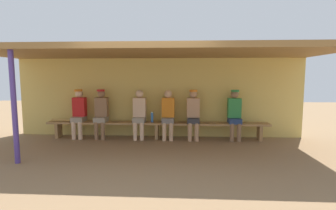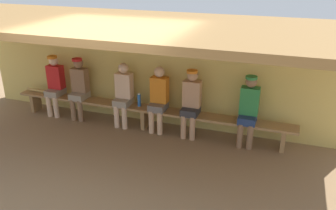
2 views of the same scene
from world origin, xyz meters
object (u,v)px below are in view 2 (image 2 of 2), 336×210
object	(u,v)px
player_in_red	(159,97)
player_near_post	(55,83)
player_leftmost	(249,108)
player_shirtless_tan	(191,100)
bench	(145,111)
player_rightmost	(79,86)
player_in_blue	(123,92)
water_bottle_clear	(139,100)
baseball_bat	(43,91)

from	to	relation	value
player_in_red	player_near_post	distance (m)	2.46
player_leftmost	player_shirtless_tan	bearing A→B (deg)	180.00
bench	player_shirtless_tan	bearing A→B (deg)	0.21
player_in_red	player_rightmost	distance (m)	1.83
player_in_blue	water_bottle_clear	size ratio (longest dim) A/B	4.77
water_bottle_clear	player_in_red	bearing A→B (deg)	-2.75
player_rightmost	bench	bearing A→B (deg)	-0.13
player_rightmost	player_near_post	world-z (taller)	same
player_in_blue	player_shirtless_tan	distance (m)	1.45
water_bottle_clear	player_rightmost	bearing A→B (deg)	-179.16
player_leftmost	player_near_post	distance (m)	4.23
player_leftmost	player_in_red	xyz separation A→B (m)	(-1.77, -0.00, -0.02)
player_near_post	water_bottle_clear	distance (m)	2.02
player_near_post	player_in_blue	bearing A→B (deg)	-0.02
bench	baseball_bat	distance (m)	2.51
player_in_red	player_near_post	xyz separation A→B (m)	(-2.46, 0.00, 0.02)
player_shirtless_tan	baseball_bat	distance (m)	3.50
player_shirtless_tan	water_bottle_clear	distance (m)	1.12
player_leftmost	player_near_post	bearing A→B (deg)	180.00
player_leftmost	player_in_red	world-z (taller)	player_leftmost
player_rightmost	baseball_bat	size ratio (longest dim) A/B	1.52
bench	player_in_red	distance (m)	0.46
player_in_red	water_bottle_clear	bearing A→B (deg)	177.25
water_bottle_clear	player_leftmost	bearing A→B (deg)	-0.53
player_in_red	player_shirtless_tan	distance (m)	0.68
player_near_post	baseball_bat	bearing A→B (deg)	-179.43
player_in_blue	water_bottle_clear	world-z (taller)	player_in_blue
bench	baseball_bat	world-z (taller)	baseball_bat
player_rightmost	baseball_bat	world-z (taller)	player_rightmost
player_leftmost	baseball_bat	xyz separation A→B (m)	(-4.58, -0.00, -0.25)
player_in_blue	player_near_post	distance (m)	1.68
water_bottle_clear	baseball_bat	bearing A→B (deg)	-179.42
bench	water_bottle_clear	world-z (taller)	water_bottle_clear
player_in_blue	water_bottle_clear	distance (m)	0.37
player_shirtless_tan	player_in_blue	bearing A→B (deg)	-179.98
player_shirtless_tan	water_bottle_clear	bearing A→B (deg)	178.94
player_in_blue	player_leftmost	world-z (taller)	player_leftmost
player_shirtless_tan	baseball_bat	bearing A→B (deg)	-179.94
player_shirtless_tan	player_near_post	bearing A→B (deg)	180.00
player_leftmost	player_in_red	size ratio (longest dim) A/B	1.01
bench	player_leftmost	world-z (taller)	player_leftmost
player_shirtless_tan	player_rightmost	bearing A→B (deg)	180.00
player_in_blue	player_near_post	xyz separation A→B (m)	(-1.68, 0.00, 0.02)
player_shirtless_tan	player_rightmost	xyz separation A→B (m)	(-2.51, 0.00, 0.00)
player_leftmost	player_shirtless_tan	world-z (taller)	same
player_shirtless_tan	water_bottle_clear	world-z (taller)	player_shirtless_tan
bench	player_shirtless_tan	xyz separation A→B (m)	(0.98, 0.00, 0.36)
player_in_blue	player_shirtless_tan	bearing A→B (deg)	0.02
player_rightmost	player_near_post	distance (m)	0.62
player_leftmost	baseball_bat	world-z (taller)	player_leftmost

